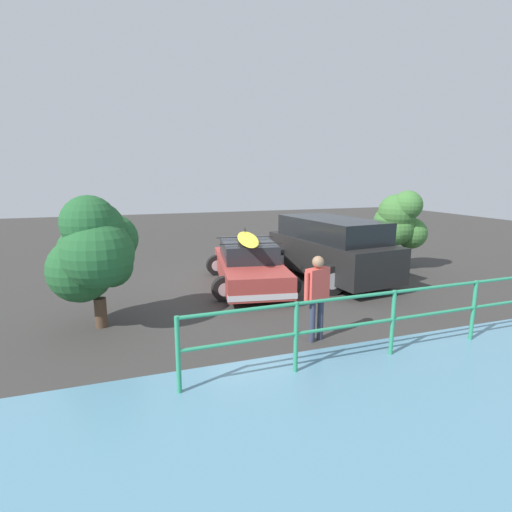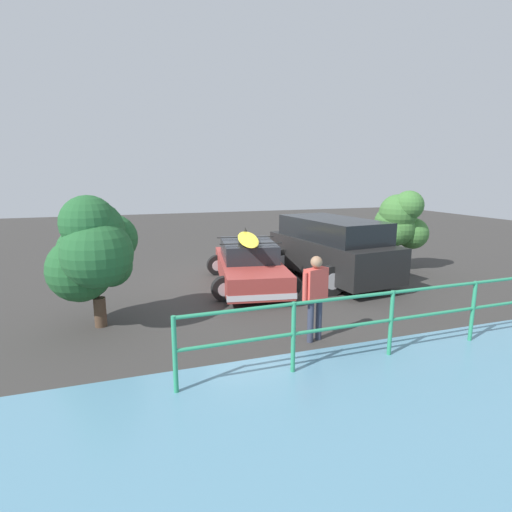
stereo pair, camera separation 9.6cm
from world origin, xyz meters
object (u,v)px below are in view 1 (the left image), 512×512
at_px(suv_car, 330,248).
at_px(bush_near_left, 94,250).
at_px(bush_near_right, 399,221).
at_px(sedan_car, 249,264).
at_px(person_bystander, 317,291).

xyz_separation_m(suv_car, bush_near_left, (6.32, 1.92, 0.68)).
height_order(suv_car, bush_near_right, bush_near_right).
bearing_deg(suv_car, sedan_car, -5.42).
xyz_separation_m(bush_near_left, bush_near_right, (-8.95, -2.26, -0.03)).
bearing_deg(sedan_car, person_bystander, 89.73).
bearing_deg(bush_near_left, person_bystander, 153.00).
relative_size(sedan_car, bush_near_right, 1.75).
relative_size(bush_near_left, bush_near_right, 1.04).
distance_m(bush_near_left, bush_near_right, 9.23).
height_order(person_bystander, bush_near_right, bush_near_right).
relative_size(suv_car, person_bystander, 2.86).
distance_m(suv_car, bush_near_right, 2.73).
relative_size(person_bystander, bush_near_left, 0.60).
xyz_separation_m(sedan_car, bush_near_left, (3.87, 2.15, 1.03)).
bearing_deg(bush_near_right, sedan_car, 1.28).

